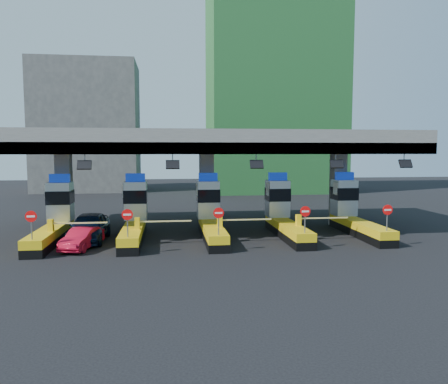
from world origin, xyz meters
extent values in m
plane|color=black|center=(0.00, 0.00, 0.00)|extent=(120.00, 120.00, 0.00)
cube|color=slate|center=(0.00, 3.00, 6.25)|extent=(28.00, 12.00, 1.50)
cube|color=#4C4C49|center=(0.00, -2.70, 5.85)|extent=(28.00, 0.60, 0.70)
cube|color=slate|center=(-10.00, 3.00, 2.75)|extent=(1.00, 1.00, 5.50)
cube|color=slate|center=(0.00, 3.00, 2.75)|extent=(1.00, 1.00, 5.50)
cube|color=slate|center=(10.00, 3.00, 2.75)|extent=(1.00, 1.00, 5.50)
cylinder|color=slate|center=(-7.50, -2.70, 5.25)|extent=(0.06, 0.06, 0.50)
cube|color=black|center=(-7.50, -2.90, 4.90)|extent=(0.80, 0.38, 0.54)
cylinder|color=slate|center=(-2.50, -2.70, 5.25)|extent=(0.06, 0.06, 0.50)
cube|color=black|center=(-2.50, -2.90, 4.90)|extent=(0.80, 0.38, 0.54)
cylinder|color=slate|center=(2.50, -2.70, 5.25)|extent=(0.06, 0.06, 0.50)
cube|color=black|center=(2.50, -2.90, 4.90)|extent=(0.80, 0.38, 0.54)
cylinder|color=slate|center=(7.50, -2.70, 5.25)|extent=(0.06, 0.06, 0.50)
cube|color=black|center=(7.50, -2.90, 4.90)|extent=(0.80, 0.38, 0.54)
cylinder|color=slate|center=(12.00, -2.70, 5.25)|extent=(0.06, 0.06, 0.50)
cube|color=black|center=(12.00, -2.90, 4.90)|extent=(0.80, 0.38, 0.54)
cube|color=black|center=(-10.00, -1.00, 0.25)|extent=(1.20, 8.00, 0.50)
cube|color=#E5B70C|center=(-10.00, -1.00, 0.75)|extent=(1.20, 8.00, 0.50)
cube|color=#9EA3A8|center=(-10.00, 1.80, 2.30)|extent=(1.50, 1.50, 2.60)
cube|color=black|center=(-10.00, 1.78, 2.60)|extent=(1.56, 1.56, 0.90)
cube|color=#0C2DBF|center=(-10.00, 1.80, 3.88)|extent=(1.30, 0.35, 0.55)
cube|color=white|center=(-10.80, 1.50, 3.00)|extent=(0.06, 0.70, 0.90)
cylinder|color=slate|center=(-10.00, -4.60, 1.65)|extent=(0.07, 0.07, 1.30)
cylinder|color=red|center=(-10.00, -4.63, 2.25)|extent=(0.60, 0.04, 0.60)
cube|color=white|center=(-10.00, -4.65, 2.25)|extent=(0.42, 0.02, 0.10)
cube|color=#E5B70C|center=(-9.65, -2.20, 1.35)|extent=(0.30, 0.35, 0.70)
cube|color=white|center=(-8.00, -2.20, 1.45)|extent=(3.20, 0.08, 0.08)
cube|color=black|center=(-5.00, -1.00, 0.25)|extent=(1.20, 8.00, 0.50)
cube|color=#E5B70C|center=(-5.00, -1.00, 0.75)|extent=(1.20, 8.00, 0.50)
cube|color=#9EA3A8|center=(-5.00, 1.80, 2.30)|extent=(1.50, 1.50, 2.60)
cube|color=black|center=(-5.00, 1.78, 2.60)|extent=(1.56, 1.56, 0.90)
cube|color=#0C2DBF|center=(-5.00, 1.80, 3.88)|extent=(1.30, 0.35, 0.55)
cube|color=white|center=(-5.80, 1.50, 3.00)|extent=(0.06, 0.70, 0.90)
cylinder|color=slate|center=(-5.00, -4.60, 1.65)|extent=(0.07, 0.07, 1.30)
cylinder|color=red|center=(-5.00, -4.63, 2.25)|extent=(0.60, 0.04, 0.60)
cube|color=white|center=(-5.00, -4.65, 2.25)|extent=(0.42, 0.02, 0.10)
cube|color=#E5B70C|center=(-4.65, -2.20, 1.35)|extent=(0.30, 0.35, 0.70)
cube|color=white|center=(-3.00, -2.20, 1.45)|extent=(3.20, 0.08, 0.08)
cube|color=black|center=(0.00, -1.00, 0.25)|extent=(1.20, 8.00, 0.50)
cube|color=#E5B70C|center=(0.00, -1.00, 0.75)|extent=(1.20, 8.00, 0.50)
cube|color=#9EA3A8|center=(0.00, 1.80, 2.30)|extent=(1.50, 1.50, 2.60)
cube|color=black|center=(0.00, 1.78, 2.60)|extent=(1.56, 1.56, 0.90)
cube|color=#0C2DBF|center=(0.00, 1.80, 3.88)|extent=(1.30, 0.35, 0.55)
cube|color=white|center=(-0.80, 1.50, 3.00)|extent=(0.06, 0.70, 0.90)
cylinder|color=slate|center=(0.00, -4.60, 1.65)|extent=(0.07, 0.07, 1.30)
cylinder|color=red|center=(0.00, -4.63, 2.25)|extent=(0.60, 0.04, 0.60)
cube|color=white|center=(0.00, -4.65, 2.25)|extent=(0.42, 0.02, 0.10)
cube|color=#E5B70C|center=(0.35, -2.20, 1.35)|extent=(0.30, 0.35, 0.70)
cube|color=white|center=(2.00, -2.20, 1.45)|extent=(3.20, 0.08, 0.08)
cube|color=black|center=(5.00, -1.00, 0.25)|extent=(1.20, 8.00, 0.50)
cube|color=#E5B70C|center=(5.00, -1.00, 0.75)|extent=(1.20, 8.00, 0.50)
cube|color=#9EA3A8|center=(5.00, 1.80, 2.30)|extent=(1.50, 1.50, 2.60)
cube|color=black|center=(5.00, 1.78, 2.60)|extent=(1.56, 1.56, 0.90)
cube|color=#0C2DBF|center=(5.00, 1.80, 3.88)|extent=(1.30, 0.35, 0.55)
cube|color=white|center=(4.20, 1.50, 3.00)|extent=(0.06, 0.70, 0.90)
cylinder|color=slate|center=(5.00, -4.60, 1.65)|extent=(0.07, 0.07, 1.30)
cylinder|color=red|center=(5.00, -4.63, 2.25)|extent=(0.60, 0.04, 0.60)
cube|color=white|center=(5.00, -4.65, 2.25)|extent=(0.42, 0.02, 0.10)
cube|color=#E5B70C|center=(5.35, -2.20, 1.35)|extent=(0.30, 0.35, 0.70)
cube|color=white|center=(7.00, -2.20, 1.45)|extent=(3.20, 0.08, 0.08)
cube|color=black|center=(10.00, -1.00, 0.25)|extent=(1.20, 8.00, 0.50)
cube|color=#E5B70C|center=(10.00, -1.00, 0.75)|extent=(1.20, 8.00, 0.50)
cube|color=#9EA3A8|center=(10.00, 1.80, 2.30)|extent=(1.50, 1.50, 2.60)
cube|color=black|center=(10.00, 1.78, 2.60)|extent=(1.56, 1.56, 0.90)
cube|color=#0C2DBF|center=(10.00, 1.80, 3.88)|extent=(1.30, 0.35, 0.55)
cube|color=white|center=(9.20, 1.50, 3.00)|extent=(0.06, 0.70, 0.90)
cylinder|color=slate|center=(10.00, -4.60, 1.65)|extent=(0.07, 0.07, 1.30)
cylinder|color=red|center=(10.00, -4.63, 2.25)|extent=(0.60, 0.04, 0.60)
cube|color=white|center=(10.00, -4.65, 2.25)|extent=(0.42, 0.02, 0.10)
cube|color=#E5B70C|center=(10.35, -2.20, 1.35)|extent=(0.30, 0.35, 0.70)
cube|color=white|center=(12.00, -2.20, 1.45)|extent=(3.20, 0.08, 0.08)
cube|color=#1E5926|center=(12.00, 32.00, 14.00)|extent=(18.00, 12.00, 28.00)
cube|color=#4C4C49|center=(-14.00, 36.00, 9.00)|extent=(14.00, 10.00, 18.00)
imported|color=black|center=(-7.76, -0.51, 0.90)|extent=(2.25, 5.33, 1.80)
imported|color=red|center=(-7.81, -2.67, 0.61)|extent=(2.14, 3.91, 1.22)
camera|label=1|loc=(-2.78, -28.58, 5.72)|focal=35.00mm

